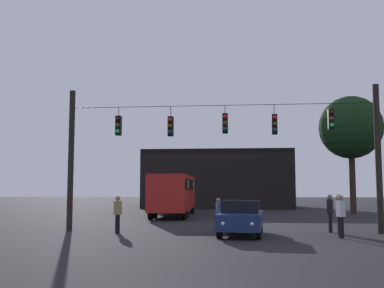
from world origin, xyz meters
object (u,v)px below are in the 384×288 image
pedestrian_crossing_left (218,211)px  pedestrian_crossing_center (339,212)px  car_near_right (241,217)px  pedestrian_trailing (341,213)px  pedestrian_crossing_right (330,211)px  city_bus (174,191)px  tree_left_silhouette (351,128)px  pedestrian_near_bus (118,212)px

pedestrian_crossing_left → pedestrian_crossing_center: pedestrian_crossing_center is taller
car_near_right → pedestrian_trailing: (4.10, -0.83, 0.22)m
pedestrian_crossing_right → pedestrian_crossing_center: bearing=-84.1°
city_bus → pedestrian_trailing: size_ratio=6.23×
pedestrian_crossing_left → pedestrian_crossing_center: size_ratio=0.87×
tree_left_silhouette → pedestrian_near_bus: bearing=-130.2°
city_bus → pedestrian_crossing_left: size_ratio=7.11×
pedestrian_crossing_left → city_bus: bearing=109.8°
pedestrian_crossing_center → pedestrian_near_bus: 9.97m
tree_left_silhouette → city_bus: bearing=-163.5°
car_near_right → pedestrian_trailing: 4.19m
pedestrian_crossing_left → pedestrian_trailing: size_ratio=0.88×
city_bus → pedestrian_crossing_right: (9.06, -12.19, -0.85)m
pedestrian_crossing_right → pedestrian_trailing: bearing=-91.6°
car_near_right → pedestrian_crossing_right: 4.52m
pedestrian_near_bus → pedestrian_trailing: size_ratio=0.96×
city_bus → pedestrian_crossing_right: size_ratio=6.24×
pedestrian_crossing_left → pedestrian_trailing: pedestrian_trailing is taller
pedestrian_crossing_right → pedestrian_trailing: 2.56m
pedestrian_crossing_left → pedestrian_crossing_right: pedestrian_crossing_right is taller
car_near_right → tree_left_silhouette: tree_left_silhouette is taller
city_bus → pedestrian_trailing: (8.99, -14.75, -0.85)m
pedestrian_crossing_left → pedestrian_near_bus: 5.45m
pedestrian_near_bus → pedestrian_crossing_left: bearing=33.7°
pedestrian_near_bus → tree_left_silhouette: bearing=49.8°
pedestrian_trailing → pedestrian_near_bus: bearing=172.5°
pedestrian_near_bus → tree_left_silhouette: size_ratio=0.18×
pedestrian_crossing_center → pedestrian_crossing_right: 1.27m
pedestrian_crossing_center → pedestrian_crossing_right: bearing=95.9°
pedestrian_crossing_right → tree_left_silhouette: (5.06, 16.36, 6.04)m
pedestrian_crossing_right → car_near_right: bearing=-157.4°
pedestrian_trailing → tree_left_silhouette: bearing=74.8°
pedestrian_crossing_right → pedestrian_trailing: pedestrian_trailing is taller
car_near_right → pedestrian_crossing_center: 4.34m
city_bus → pedestrian_crossing_left: (3.75, -10.44, -0.99)m
pedestrian_crossing_right → pedestrian_near_bus: 9.93m
pedestrian_crossing_left → car_near_right: bearing=-72.0°
pedestrian_near_bus → tree_left_silhouette: 23.88m
pedestrian_crossing_left → pedestrian_near_bus: pedestrian_near_bus is taller
city_bus → pedestrian_near_bus: 13.52m
pedestrian_crossing_right → pedestrian_near_bus: size_ratio=1.04×
pedestrian_crossing_left → pedestrian_near_bus: size_ratio=0.91×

